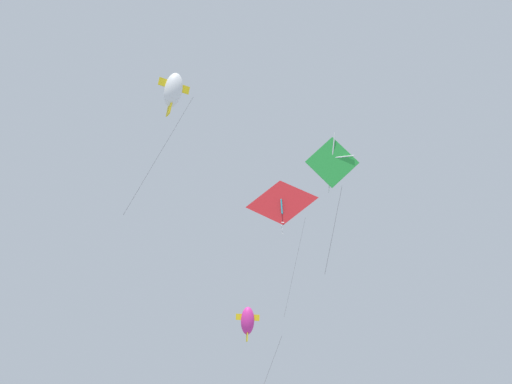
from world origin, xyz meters
TOP-DOWN VIEW (x-y plane):
  - kite_fish_low_drifter at (-3.57, -0.43)m, footprint 2.05×1.54m
  - kite_diamond_mid_left at (-5.36, 6.51)m, footprint 1.93×1.05m
  - kite_fish_highest at (0.62, 1.27)m, footprint 2.41×1.68m
  - kite_delta_far_centre at (-7.24, -8.12)m, footprint 3.37×2.18m

SIDE VIEW (x-z plane):
  - kite_fish_low_drifter at x=-3.57m, z-range 27.21..33.80m
  - kite_diamond_mid_left at x=-5.36m, z-range 31.19..36.78m
  - kite_fish_highest at x=0.62m, z-range 37.10..46.08m
  - kite_delta_far_centre at x=-7.24m, z-range 37.26..46.76m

